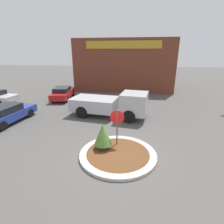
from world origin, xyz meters
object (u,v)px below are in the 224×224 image
Objects in this scene: parked_sedan_red at (63,93)px; parked_sedan_blue at (7,114)px; utility_truck at (112,104)px; stop_sign at (117,122)px.

parked_sedan_red is 1.06× the size of parked_sedan_blue.
utility_truck is 1.31× the size of parked_sedan_red.
parked_sedan_red is (-6.27, 4.74, -0.34)m from utility_truck.
stop_sign is 0.34× the size of utility_truck.
stop_sign reaches higher than parked_sedan_blue.
stop_sign is 0.47× the size of parked_sedan_blue.
parked_sedan_blue is (-1.20, -7.28, -0.01)m from parked_sedan_red.
stop_sign is 12.07m from parked_sedan_red.
parked_sedan_red is 7.38m from parked_sedan_blue.
parked_sedan_blue is at bearing 165.01° from stop_sign.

